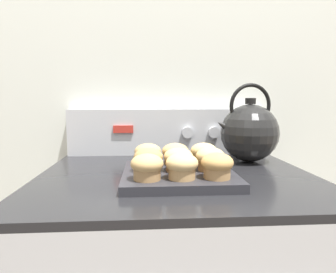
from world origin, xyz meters
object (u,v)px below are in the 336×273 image
muffin_r0_c1 (183,166)px  tea_kettle (249,132)px  muffin_r0_c0 (147,167)px  muffin_r2_c1 (175,153)px  muffin_r1_c0 (148,160)px  muffin_r1_c1 (180,159)px  muffin_r2_c2 (204,153)px  muffin_r0_c2 (217,165)px  muffin_pan (179,175)px  muffin_r2_c0 (148,154)px  muffin_r1_c2 (210,159)px

muffin_r0_c1 → tea_kettle: tea_kettle is taller
muffin_r0_c0 → muffin_r2_c1: (0.08, 0.17, 0.00)m
muffin_r0_c1 → muffin_r1_c0: (-0.08, 0.08, 0.00)m
muffin_r1_c1 → muffin_r2_c1: same height
muffin_r0_c0 → muffin_r2_c2: (0.16, 0.17, 0.00)m
muffin_r0_c0 → muffin_r1_c1: bearing=43.5°
muffin_r0_c1 → muffin_r1_c0: size_ratio=1.00×
muffin_r0_c0 → muffin_r1_c0: same height
muffin_r0_c2 → tea_kettle: tea_kettle is taller
muffin_pan → muffin_r0_c1: (0.00, -0.08, 0.04)m
muffin_r0_c0 → tea_kettle: 0.45m
muffin_r2_c0 → muffin_r1_c1: bearing=-45.6°
muffin_pan → muffin_r2_c2: (0.08, 0.08, 0.04)m
muffin_r0_c1 → muffin_r2_c1: 0.16m
muffin_r2_c2 → muffin_r1_c1: bearing=-132.8°
muffin_r1_c0 → muffin_r2_c0: bearing=90.7°
muffin_r1_c2 → muffin_r1_c1: bearing=-179.7°
muffin_pan → muffin_r0_c1: 0.09m
muffin_r0_c1 → muffin_r1_c1: 0.08m
muffin_r0_c1 → muffin_r1_c2: same height
muffin_r0_c1 → muffin_r0_c2: size_ratio=1.00×
muffin_r2_c2 → muffin_r0_c0: bearing=-134.6°
muffin_r1_c0 → muffin_r2_c2: size_ratio=1.00×
muffin_r0_c1 → muffin_r1_c0: 0.11m
muffin_r2_c1 → muffin_r1_c1: bearing=-88.1°
muffin_r0_c2 → muffin_r1_c0: bearing=153.6°
muffin_r1_c1 → muffin_r2_c0: (-0.08, 0.08, 0.00)m
muffin_r0_c2 → muffin_r1_c1: 0.11m
muffin_pan → muffin_r2_c0: muffin_r2_c0 is taller
muffin_r1_c2 → muffin_r2_c2: (-0.00, 0.08, 0.00)m
muffin_r0_c0 → muffin_r2_c0: (0.00, 0.16, 0.00)m
muffin_r0_c0 → muffin_r2_c2: bearing=45.4°
muffin_r2_c1 → tea_kettle: (0.26, 0.12, 0.05)m
muffin_r1_c0 → muffin_r2_c2: 0.18m
muffin_r0_c0 → muffin_r1_c2: same height
muffin_r0_c1 → tea_kettle: bearing=48.5°
muffin_r0_c0 → muffin_r0_c2: same height
muffin_r1_c2 → muffin_r1_c0: bearing=179.8°
muffin_r1_c1 → muffin_r2_c2: size_ratio=1.00×
muffin_r0_c2 → muffin_r0_c0: bearing=-179.6°
muffin_pan → muffin_r1_c0: 0.09m
muffin_pan → tea_kettle: (0.26, 0.21, 0.09)m
muffin_pan → muffin_r0_c0: 0.12m
muffin_r0_c0 → muffin_r1_c1: size_ratio=1.00×
muffin_r0_c2 → muffin_r2_c0: 0.23m
muffin_pan → muffin_r0_c2: 0.12m
muffin_r1_c2 → muffin_pan: bearing=178.6°
muffin_r0_c2 → muffin_r0_c1: bearing=179.7°
muffin_r2_c0 → muffin_r1_c2: bearing=-27.2°
muffin_r0_c0 → muffin_r2_c1: bearing=63.9°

